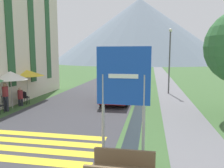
# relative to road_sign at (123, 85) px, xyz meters

# --- Properties ---
(ground_plane) EXTENTS (160.00, 160.00, 0.00)m
(ground_plane) POSITION_rel_road_sign_xyz_m (-1.01, 16.12, -2.26)
(ground_plane) COLOR #3D6033
(road) EXTENTS (6.40, 60.00, 0.01)m
(road) POSITION_rel_road_sign_xyz_m (-3.51, 26.12, -2.26)
(road) COLOR #38383D
(road) RESTS_ON ground_plane
(footpath) EXTENTS (2.20, 60.00, 0.01)m
(footpath) POSITION_rel_road_sign_xyz_m (2.59, 26.12, -2.26)
(footpath) COLOR slate
(footpath) RESTS_ON ground_plane
(drainage_channel) EXTENTS (0.60, 60.00, 0.00)m
(drainage_channel) POSITION_rel_road_sign_xyz_m (0.19, 26.12, -2.26)
(drainage_channel) COLOR black
(drainage_channel) RESTS_ON ground_plane
(crosswalk_marking) EXTENTS (5.44, 2.54, 0.01)m
(crosswalk_marking) POSITION_rel_road_sign_xyz_m (-3.51, -0.03, -2.26)
(crosswalk_marking) COLOR yellow
(crosswalk_marking) RESTS_ON ground_plane
(mountain_distant) EXTENTS (73.58, 73.58, 26.85)m
(mountain_distant) POSITION_rel_road_sign_xyz_m (-4.42, 88.84, 11.16)
(mountain_distant) COLOR slate
(mountain_distant) RESTS_ON ground_plane
(road_sign) EXTENTS (1.74, 0.11, 3.50)m
(road_sign) POSITION_rel_road_sign_xyz_m (0.00, 0.00, 0.00)
(road_sign) COLOR #9E9EA3
(road_sign) RESTS_ON ground_plane
(parked_car_near) EXTENTS (1.78, 4.59, 1.82)m
(parked_car_near) POSITION_rel_road_sign_xyz_m (-1.41, 7.76, -1.35)
(parked_car_near) COLOR #A31919
(parked_car_near) RESTS_ON ground_plane
(parked_car_far) EXTENTS (1.93, 3.83, 1.82)m
(parked_car_far) POSITION_rel_road_sign_xyz_m (-1.11, 19.77, -1.36)
(parked_car_far) COLOR black
(parked_car_far) RESTS_ON ground_plane
(cafe_chair_far_right) EXTENTS (0.40, 0.40, 0.85)m
(cafe_chair_far_right) POSITION_rel_road_sign_xyz_m (-7.53, 6.17, -1.75)
(cafe_chair_far_right) COLOR black
(cafe_chair_far_right) RESTS_ON ground_plane
(cafe_chair_middle) EXTENTS (0.40, 0.40, 0.85)m
(cafe_chair_middle) POSITION_rel_road_sign_xyz_m (-7.99, 4.57, -1.75)
(cafe_chair_middle) COLOR black
(cafe_chair_middle) RESTS_ON ground_plane
(cafe_chair_far_left) EXTENTS (0.40, 0.40, 0.85)m
(cafe_chair_far_left) POSITION_rel_road_sign_xyz_m (-7.27, 5.95, -1.75)
(cafe_chair_far_left) COLOR black
(cafe_chair_far_left) RESTS_ON ground_plane
(cafe_umbrella_middle_white) EXTENTS (2.00, 2.00, 2.27)m
(cafe_umbrella_middle_white) POSITION_rel_road_sign_xyz_m (-7.46, 4.90, -0.26)
(cafe_umbrella_middle_white) COLOR #B7B2A8
(cafe_umbrella_middle_white) RESTS_ON ground_plane
(cafe_umbrella_rear_yellow) EXTENTS (2.40, 2.40, 2.19)m
(cafe_umbrella_rear_yellow) POSITION_rel_road_sign_xyz_m (-7.82, 7.24, -0.29)
(cafe_umbrella_rear_yellow) COLOR #B7B2A8
(cafe_umbrella_rear_yellow) RESTS_ON ground_plane
(person_standing_terrace) EXTENTS (0.32, 0.32, 1.65)m
(person_standing_terrace) POSITION_rel_road_sign_xyz_m (-7.32, 4.14, -1.30)
(person_standing_terrace) COLOR #282833
(person_standing_terrace) RESTS_ON ground_plane
(person_seated_near) EXTENTS (0.32, 0.32, 1.22)m
(person_seated_near) POSITION_rel_road_sign_xyz_m (-7.29, 5.51, -1.59)
(person_seated_near) COLOR #282833
(person_seated_near) RESTS_ON ground_plane
(streetlamp) EXTENTS (0.28, 0.28, 5.39)m
(streetlamp) POSITION_rel_road_sign_xyz_m (2.36, 11.94, 0.91)
(streetlamp) COLOR #515156
(streetlamp) RESTS_ON ground_plane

